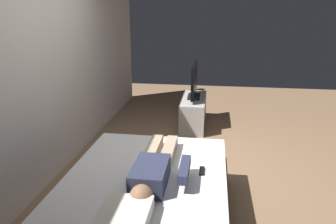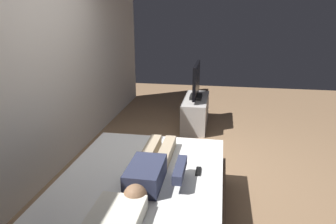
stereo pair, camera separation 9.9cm
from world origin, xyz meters
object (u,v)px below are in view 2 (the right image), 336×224
at_px(bed, 141,205).
at_px(tv_stand, 196,112).
at_px(tv, 197,82).
at_px(pillow, 115,220).
at_px(remote, 198,171).
at_px(person, 151,168).

xyz_separation_m(bed, tv_stand, (2.86, -0.24, -0.01)).
xyz_separation_m(tv_stand, tv, (0.00, 0.00, 0.53)).
distance_m(bed, tv, 2.91).
distance_m(bed, pillow, 0.77).
bearing_deg(remote, pillow, 150.54).
bearing_deg(pillow, remote, -29.46).
height_order(bed, person, person).
relative_size(bed, person, 1.60).
bearing_deg(bed, remote, -69.86).
distance_m(bed, tv_stand, 2.87).
bearing_deg(person, pillow, 173.16).
bearing_deg(tv, person, 176.79).
distance_m(person, tv, 2.84).
distance_m(person, remote, 0.44).
relative_size(person, tv, 1.43).
height_order(bed, remote, remote).
relative_size(pillow, person, 0.38).
height_order(tv_stand, tv, tv).
bearing_deg(remote, person, 110.47).
relative_size(remote, tv_stand, 0.14).
relative_size(remote, tv, 0.17).
bearing_deg(remote, bed, 110.14).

